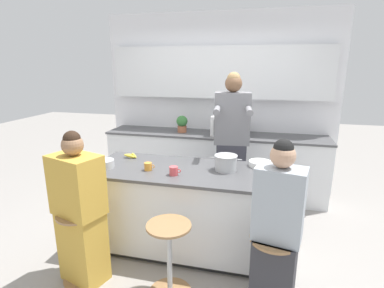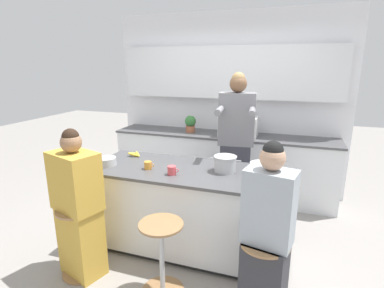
% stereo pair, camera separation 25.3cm
% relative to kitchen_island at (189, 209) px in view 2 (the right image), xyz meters
% --- Properties ---
extents(ground_plane, '(16.00, 16.00, 0.00)m').
position_rel_kitchen_island_xyz_m(ground_plane, '(0.00, 0.00, -0.45)').
color(ground_plane, gray).
extents(wall_back, '(3.53, 0.22, 2.70)m').
position_rel_kitchen_island_xyz_m(wall_back, '(0.00, 1.78, 1.09)').
color(wall_back, white).
rests_on(wall_back, ground_plane).
extents(back_counter, '(3.27, 0.59, 0.94)m').
position_rel_kitchen_island_xyz_m(back_counter, '(0.00, 1.50, 0.02)').
color(back_counter, silver).
rests_on(back_counter, ground_plane).
extents(kitchen_island, '(2.09, 0.83, 0.90)m').
position_rel_kitchen_island_xyz_m(kitchen_island, '(0.00, 0.00, 0.00)').
color(kitchen_island, black).
rests_on(kitchen_island, ground_plane).
extents(bar_stool_leftmost, '(0.38, 0.38, 0.67)m').
position_rel_kitchen_island_xyz_m(bar_stool_leftmost, '(-0.84, -0.72, -0.09)').
color(bar_stool_leftmost, '#997047').
rests_on(bar_stool_leftmost, ground_plane).
extents(bar_stool_center, '(0.38, 0.38, 0.67)m').
position_rel_kitchen_island_xyz_m(bar_stool_center, '(0.00, -0.72, -0.09)').
color(bar_stool_center, '#997047').
rests_on(bar_stool_center, ground_plane).
extents(bar_stool_rightmost, '(0.38, 0.38, 0.67)m').
position_rel_kitchen_island_xyz_m(bar_stool_rightmost, '(0.84, -0.71, -0.09)').
color(bar_stool_rightmost, '#997047').
rests_on(bar_stool_rightmost, ground_plane).
extents(person_cooking, '(0.48, 0.61, 1.86)m').
position_rel_kitchen_island_xyz_m(person_cooking, '(0.33, 0.76, 0.47)').
color(person_cooking, '#383842').
rests_on(person_cooking, ground_plane).
extents(person_wrapped_blanket, '(0.50, 0.41, 1.41)m').
position_rel_kitchen_island_xyz_m(person_wrapped_blanket, '(-0.83, -0.71, 0.21)').
color(person_wrapped_blanket, gold).
rests_on(person_wrapped_blanket, ground_plane).
extents(person_seated_near, '(0.39, 0.32, 1.44)m').
position_rel_kitchen_island_xyz_m(person_seated_near, '(0.85, -0.71, 0.21)').
color(person_seated_near, '#333338').
rests_on(person_seated_near, ground_plane).
extents(cooking_pot, '(0.32, 0.23, 0.16)m').
position_rel_kitchen_island_xyz_m(cooking_pot, '(0.36, 0.07, 0.52)').
color(cooking_pot, '#B7BABC').
rests_on(cooking_pot, kitchen_island).
extents(fruit_bowl, '(0.23, 0.23, 0.06)m').
position_rel_kitchen_island_xyz_m(fruit_bowl, '(0.69, 0.28, 0.47)').
color(fruit_bowl, white).
rests_on(fruit_bowl, kitchen_island).
extents(mixing_bowl_steel, '(0.21, 0.21, 0.08)m').
position_rel_kitchen_island_xyz_m(mixing_bowl_steel, '(-0.89, -0.15, 0.49)').
color(mixing_bowl_steel, '#B7BABC').
rests_on(mixing_bowl_steel, kitchen_island).
extents(coffee_cup_near, '(0.12, 0.08, 0.09)m').
position_rel_kitchen_island_xyz_m(coffee_cup_near, '(-0.12, -0.19, 0.49)').
color(coffee_cup_near, '#DB4C51').
rests_on(coffee_cup_near, kitchen_island).
extents(coffee_cup_far, '(0.11, 0.08, 0.08)m').
position_rel_kitchen_island_xyz_m(coffee_cup_far, '(-0.41, -0.12, 0.48)').
color(coffee_cup_far, orange).
rests_on(coffee_cup_far, kitchen_island).
extents(banana_bunch, '(0.17, 0.12, 0.06)m').
position_rel_kitchen_island_xyz_m(banana_bunch, '(-0.76, 0.23, 0.47)').
color(banana_bunch, yellow).
rests_on(banana_bunch, kitchen_island).
extents(microwave, '(0.53, 0.34, 0.28)m').
position_rel_kitchen_island_xyz_m(microwave, '(0.24, 1.46, 0.63)').
color(microwave, white).
rests_on(microwave, back_counter).
extents(potted_plant, '(0.17, 0.17, 0.25)m').
position_rel_kitchen_island_xyz_m(potted_plant, '(-0.50, 1.50, 0.62)').
color(potted_plant, '#A86042').
rests_on(potted_plant, back_counter).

